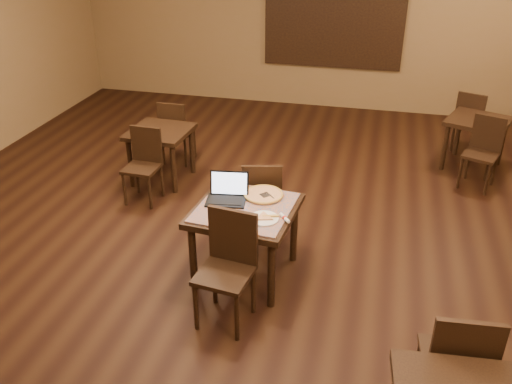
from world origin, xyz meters
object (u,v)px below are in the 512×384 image
(pizza_pan, at_px, (264,196))
(chair_main_far, at_px, (262,197))
(other_table_b_chair_near, at_px, (144,160))
(other_table_a, at_px, (477,127))
(other_table_b, at_px, (160,138))
(other_table_a_chair_near, at_px, (483,148))
(other_table_a_chair_far, at_px, (470,119))
(other_table_c_chair_far, at_px, (457,361))
(tiled_table, at_px, (245,216))
(chair_main_near, at_px, (228,261))
(laptop, at_px, (228,193))
(other_table_b_chair_far, at_px, (175,129))

(pizza_pan, bearing_deg, chair_main_far, 105.21)
(other_table_b_chair_near, bearing_deg, other_table_a, 27.94)
(other_table_b, relative_size, other_table_b_chair_near, 0.86)
(other_table_a, height_order, other_table_b, other_table_a)
(chair_main_far, relative_size, other_table_a_chair_near, 1.04)
(other_table_a_chair_far, distance_m, other_table_c_chair_far, 5.03)
(other_table_a_chair_near, bearing_deg, other_table_a_chair_far, 114.27)
(other_table_a, bearing_deg, chair_main_far, -112.53)
(tiled_table, xyz_separation_m, other_table_b_chair_near, (-1.59, 1.24, -0.15))
(chair_main_near, height_order, other_table_c_chair_far, chair_main_near)
(tiled_table, distance_m, other_table_b, 2.38)
(chair_main_far, height_order, other_table_c_chair_far, other_table_c_chair_far)
(chair_main_near, distance_m, other_table_a, 4.44)
(tiled_table, distance_m, laptop, 0.28)
(other_table_a_chair_far, xyz_separation_m, other_table_c_chair_far, (-0.58, -4.99, 0.05))
(tiled_table, distance_m, other_table_b_chair_near, 2.02)
(chair_main_near, xyz_separation_m, laptop, (-0.21, 0.72, 0.26))
(other_table_a_chair_far, distance_m, other_table_b_chair_far, 4.21)
(other_table_a, bearing_deg, other_table_c_chair_far, -76.53)
(other_table_a_chair_far, relative_size, other_table_b_chair_far, 1.00)
(chair_main_near, bearing_deg, other_table_b, 131.50)
(other_table_b, height_order, other_table_b_chair_near, other_table_b_chair_near)
(chair_main_near, distance_m, other_table_a_chair_near, 4.02)
(chair_main_far, height_order, other_table_a_chair_near, chair_main_far)
(other_table_a, height_order, other_table_b_chair_far, other_table_b_chair_far)
(other_table_b_chair_near, xyz_separation_m, other_table_c_chair_far, (3.39, -2.57, 0.05))
(tiled_table, relative_size, other_table_a, 1.03)
(pizza_pan, height_order, other_table_b_chair_near, other_table_b_chair_near)
(other_table_a_chair_near, distance_m, other_table_a_chair_far, 1.07)
(tiled_table, relative_size, other_table_b_chair_near, 1.10)
(other_table_a, distance_m, other_table_a_chair_far, 0.54)
(laptop, height_order, other_table_a_chair_near, laptop)
(other_table_a_chair_far, bearing_deg, other_table_b, 46.69)
(chair_main_near, height_order, other_table_a_chair_far, chair_main_near)
(chair_main_far, xyz_separation_m, laptop, (-0.22, -0.51, 0.29))
(other_table_a, relative_size, other_table_a_chair_near, 1.07)
(laptop, bearing_deg, chair_main_far, 58.76)
(other_table_b, bearing_deg, chair_main_near, -53.33)
(other_table_b_chair_far, bearing_deg, other_table_a, -165.59)
(other_table_a_chair_near, bearing_deg, other_table_b_chair_far, -154.60)
(pizza_pan, height_order, other_table_b, pizza_pan)
(pizza_pan, xyz_separation_m, other_table_c_chair_far, (1.69, -1.57, -0.20))
(pizza_pan, distance_m, other_table_b_chair_far, 2.69)
(tiled_table, relative_size, other_table_a_chair_far, 1.10)
(chair_main_near, bearing_deg, chair_main_far, 97.23)
(other_table_a_chair_near, height_order, other_table_b, other_table_a_chair_near)
(tiled_table, xyz_separation_m, chair_main_near, (0.01, -0.61, -0.09))
(chair_main_far, height_order, laptop, laptop)
(other_table_b_chair_far, bearing_deg, other_table_b_chair_near, 93.06)
(tiled_table, height_order, pizza_pan, pizza_pan)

